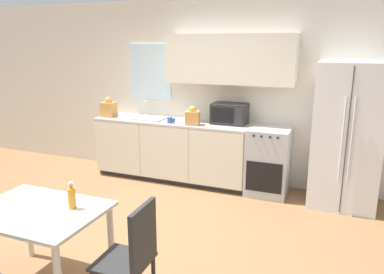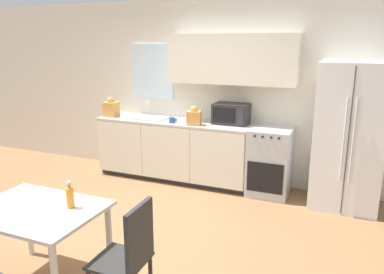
{
  "view_description": "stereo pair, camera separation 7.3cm",
  "coord_description": "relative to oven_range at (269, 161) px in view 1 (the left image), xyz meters",
  "views": [
    {
      "loc": [
        1.89,
        -3.23,
        2.08
      ],
      "look_at": [
        0.39,
        0.53,
        1.05
      ],
      "focal_mm": 35.0,
      "sensor_mm": 36.0,
      "label": 1
    },
    {
      "loc": [
        1.96,
        -3.2,
        2.08
      ],
      "look_at": [
        0.39,
        0.53,
        1.05
      ],
      "focal_mm": 35.0,
      "sensor_mm": 36.0,
      "label": 2
    }
  ],
  "objects": [
    {
      "name": "drink_bottle",
      "position": [
        -1.15,
        -2.71,
        0.36
      ],
      "size": [
        0.07,
        0.07,
        0.23
      ],
      "color": "orange",
      "rests_on": "dining_table"
    },
    {
      "name": "coffee_mug",
      "position": [
        -1.43,
        -0.17,
        0.5
      ],
      "size": [
        0.12,
        0.08,
        0.09
      ],
      "color": "#335999",
      "rests_on": "kitchen_counter"
    },
    {
      "name": "refrigerator",
      "position": [
        0.97,
        -0.03,
        0.46
      ],
      "size": [
        0.82,
        0.72,
        1.85
      ],
      "color": "white",
      "rests_on": "ground_plane"
    },
    {
      "name": "grocery_bag_1",
      "position": [
        -2.53,
        -0.09,
        0.6
      ],
      "size": [
        0.21,
        0.18,
        0.32
      ],
      "rotation": [
        0.0,
        0.0,
        0.01
      ],
      "color": "#DB994C",
      "rests_on": "kitchen_counter"
    },
    {
      "name": "microwave",
      "position": [
        -0.61,
        0.11,
        0.61
      ],
      "size": [
        0.5,
        0.34,
        0.3
      ],
      "color": "#282828",
      "rests_on": "kitchen_counter"
    },
    {
      "name": "dining_table",
      "position": [
        -1.41,
        -2.84,
        0.15
      ],
      "size": [
        1.08,
        0.79,
        0.73
      ],
      "color": "beige",
      "rests_on": "ground_plane"
    },
    {
      "name": "dining_chair_side",
      "position": [
        -0.49,
        -2.84,
        0.07
      ],
      "size": [
        0.41,
        0.41,
        0.93
      ],
      "rotation": [
        0.0,
        0.0,
        1.59
      ],
      "color": "#282828",
      "rests_on": "ground_plane"
    },
    {
      "name": "wall_back",
      "position": [
        -0.98,
        0.31,
        0.97
      ],
      "size": [
        12.0,
        0.38,
        2.7
      ],
      "color": "beige",
      "rests_on": "ground_plane"
    },
    {
      "name": "kitchen_sink",
      "position": [
        -1.98,
        0.01,
        0.47
      ],
      "size": [
        0.73,
        0.4,
        0.25
      ],
      "color": "#B7BABC",
      "rests_on": "kitchen_counter"
    },
    {
      "name": "ground_plane",
      "position": [
        -1.04,
        -1.79,
        -0.47
      ],
      "size": [
        12.0,
        12.0,
        0.0
      ],
      "primitive_type": "plane",
      "color": "olive"
    },
    {
      "name": "kitchen_counter",
      "position": [
        -1.48,
        0.01,
        0.0
      ],
      "size": [
        2.41,
        0.62,
        0.93
      ],
      "color": "#333333",
      "rests_on": "ground_plane"
    },
    {
      "name": "grocery_bag_0",
      "position": [
        -1.08,
        -0.16,
        0.58
      ],
      "size": [
        0.22,
        0.2,
        0.27
      ],
      "rotation": [
        0.0,
        0.0,
        0.22
      ],
      "color": "#DB994C",
      "rests_on": "kitchen_counter"
    },
    {
      "name": "oven_range",
      "position": [
        0.0,
        0.0,
        0.0
      ],
      "size": [
        0.56,
        0.63,
        0.94
      ],
      "color": "#B7BABC",
      "rests_on": "ground_plane"
    }
  ]
}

